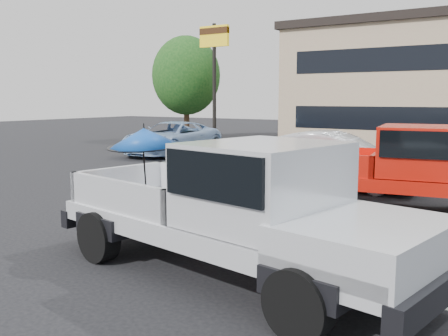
{
  "coord_description": "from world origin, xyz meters",
  "views": [
    {
      "loc": [
        3.84,
        -6.49,
        2.43
      ],
      "look_at": [
        -0.54,
        0.28,
        1.3
      ],
      "focal_mm": 40.0,
      "sensor_mm": 36.0,
      "label": 1
    }
  ],
  "objects": [
    {
      "name": "ground",
      "position": [
        0.0,
        0.0,
        0.0
      ],
      "size": [
        90.0,
        90.0,
        0.0
      ],
      "primitive_type": "plane",
      "color": "black",
      "rests_on": "ground"
    },
    {
      "name": "silver_pickup",
      "position": [
        0.62,
        -0.92,
        1.05
      ],
      "size": [
        5.95,
        2.93,
        2.06
      ],
      "rotation": [
        0.0,
        0.0,
        -0.18
      ],
      "color": "black",
      "rests_on": "ground"
    },
    {
      "name": "motel_sign",
      "position": [
        -10.0,
        14.0,
        4.65
      ],
      "size": [
        1.6,
        0.22,
        6.0
      ],
      "color": "black",
      "rests_on": "ground"
    },
    {
      "name": "red_pickup",
      "position": [
        1.47,
        4.56,
        1.01
      ],
      "size": [
        5.86,
        2.8,
        1.85
      ],
      "rotation": [
        0.0,
        0.0,
        0.16
      ],
      "color": "black",
      "rests_on": "ground"
    },
    {
      "name": "blue_suv",
      "position": [
        -9.83,
        10.43,
        0.71
      ],
      "size": [
        2.64,
        5.25,
        1.43
      ],
      "primitive_type": "imported",
      "rotation": [
        0.0,
        0.0,
        0.05
      ],
      "color": "#8FAED5",
      "rests_on": "ground"
    },
    {
      "name": "tree_left",
      "position": [
        -14.0,
        17.0,
        3.73
      ],
      "size": [
        3.96,
        3.96,
        6.02
      ],
      "color": "#332114",
      "rests_on": "ground"
    },
    {
      "name": "stripe_left",
      "position": [
        -3.0,
        2.0,
        0.0
      ],
      "size": [
        0.12,
        5.0,
        0.01
      ],
      "primitive_type": "cube",
      "color": "silver",
      "rests_on": "ground"
    },
    {
      "name": "silver_sedan",
      "position": [
        -1.0,
        6.5,
        0.76
      ],
      "size": [
        4.71,
        1.92,
        1.52
      ],
      "primitive_type": "imported",
      "rotation": [
        0.0,
        0.0,
        1.64
      ],
      "color": "#B9BDC1",
      "rests_on": "ground"
    }
  ]
}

